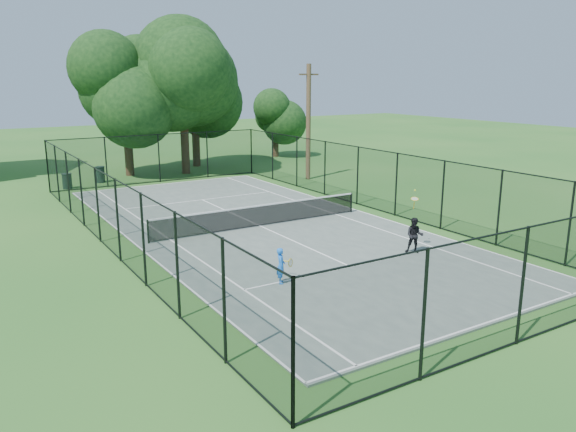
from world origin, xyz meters
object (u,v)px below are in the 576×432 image
player_blue (281,266)px  utility_pole (308,122)px  trash_bin_left (67,181)px  trash_bin_right (100,174)px  player_black (415,235)px  tennis_net (260,215)px

player_blue → utility_pole: bearing=53.8°
trash_bin_left → trash_bin_right: size_ratio=0.90×
trash_bin_left → player_blue: 20.38m
trash_bin_left → player_blue: (2.57, -20.21, 0.18)m
utility_pole → trash_bin_left: bearing=161.2°
trash_bin_right → player_black: player_black is taller
trash_bin_right → utility_pole: 13.45m
trash_bin_left → player_black: size_ratio=0.40×
tennis_net → player_black: size_ratio=4.49×
utility_pole → player_black: (-5.52, -15.36, -2.94)m
trash_bin_left → tennis_net: bearing=-68.5°
player_blue → trash_bin_left: bearing=97.3°
tennis_net → trash_bin_left: 14.76m
utility_pole → player_black: size_ratio=3.21×
trash_bin_left → player_black: player_black is taller
trash_bin_left → trash_bin_right: bearing=25.6°
trash_bin_right → player_blue: 21.26m
trash_bin_right → utility_pole: bearing=-26.2°
utility_pole → tennis_net: bearing=-133.3°
trash_bin_right → utility_pole: (11.73, -5.78, 3.16)m
trash_bin_left → player_blue: player_blue is taller
player_black → tennis_net: bearing=115.1°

